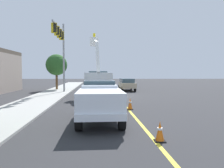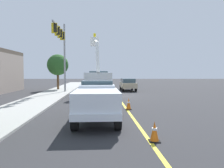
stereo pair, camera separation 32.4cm
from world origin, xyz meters
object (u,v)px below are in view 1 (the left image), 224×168
utility_bucket_truck (98,81)px  service_pickup_truck (100,100)px  traffic_cone_mid_front (130,104)px  traffic_signal_mast (61,43)px  traffic_cone_mid_rear (118,94)px  passing_minivan (127,84)px  traffic_cone_leading (160,131)px  traffic_cone_trailing (115,90)px

utility_bucket_truck → service_pickup_truck: bearing=-177.0°
traffic_cone_mid_front → traffic_signal_mast: bearing=34.0°
traffic_cone_mid_front → traffic_cone_mid_rear: 6.15m
service_pickup_truck → traffic_signal_mast: (13.70, 5.00, 4.85)m
passing_minivan → traffic_signal_mast: (-4.79, 8.08, 5.00)m
utility_bucket_truck → passing_minivan: 8.16m
traffic_cone_mid_front → traffic_signal_mast: traffic_signal_mast is taller
traffic_cone_leading → traffic_cone_trailing: size_ratio=1.06×
utility_bucket_truck → traffic_signal_mast: size_ratio=0.97×
service_pickup_truck → traffic_cone_mid_rear: service_pickup_truck is taller
utility_bucket_truck → service_pickup_truck: size_ratio=1.46×
utility_bucket_truck → traffic_cone_leading: size_ratio=10.95×
service_pickup_truck → traffic_cone_trailing: service_pickup_truck is taller
utility_bucket_truck → traffic_cone_trailing: (4.31, -1.94, -1.26)m
traffic_cone_mid_rear → traffic_cone_mid_front: bearing=-175.4°
passing_minivan → traffic_cone_mid_front: 15.16m
passing_minivan → utility_bucket_truck: bearing=153.1°
traffic_cone_leading → traffic_cone_mid_rear: (12.87, 0.89, 0.02)m
traffic_cone_mid_rear → traffic_cone_leading: bearing=-176.0°
passing_minivan → traffic_cone_mid_front: (-15.11, 1.13, -0.58)m
service_pickup_truck → traffic_cone_leading: (-3.35, -2.34, -0.75)m
traffic_cone_mid_front → traffic_cone_trailing: (12.16, 0.61, -0.05)m
traffic_cone_leading → traffic_cone_mid_rear: size_ratio=0.94×
utility_bucket_truck → service_pickup_truck: (-11.24, -0.60, -0.49)m
utility_bucket_truck → traffic_cone_leading: utility_bucket_truck is taller
service_pickup_truck → traffic_signal_mast: 15.37m
traffic_cone_leading → traffic_cone_mid_front: traffic_cone_mid_front is taller
utility_bucket_truck → traffic_cone_mid_rear: utility_bucket_truck is taller
traffic_cone_trailing → traffic_signal_mast: size_ratio=0.08×
service_pickup_truck → traffic_cone_mid_front: (3.39, -1.95, -0.72)m
traffic_cone_leading → passing_minivan: bearing=-1.9°
traffic_signal_mast → traffic_cone_leading: bearing=-156.7°
service_pickup_truck → passing_minivan: (18.50, -3.08, -0.15)m
traffic_cone_mid_front → traffic_cone_mid_rear: bearing=4.6°
utility_bucket_truck → passing_minivan: (7.25, -3.68, -0.64)m
traffic_cone_mid_rear → traffic_cone_trailing: traffic_cone_mid_rear is taller
traffic_cone_leading → traffic_cone_mid_rear: bearing=4.0°
traffic_cone_mid_front → traffic_cone_trailing: size_ratio=1.13×
service_pickup_truck → passing_minivan: 18.75m
service_pickup_truck → traffic_cone_leading: 4.16m
utility_bucket_truck → service_pickup_truck: utility_bucket_truck is taller
traffic_cone_leading → traffic_cone_mid_rear: traffic_cone_mid_rear is taller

